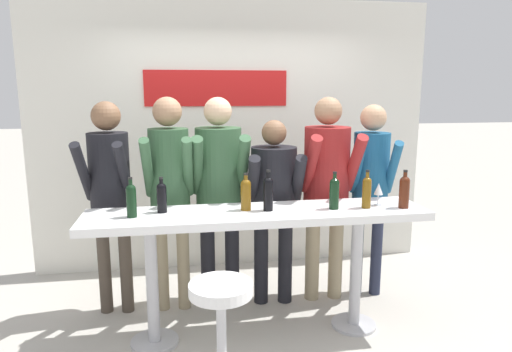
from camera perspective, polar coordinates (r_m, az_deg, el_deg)
The scene contains 18 objects.
ground_plane at distance 3.80m, azimuth 0.21°, elevation -19.12°, with size 40.00×40.00×0.00m, color #B2ADA3.
back_wall at distance 4.85m, azimuth -2.85°, elevation 5.00°, with size 4.16×0.12×2.80m.
tasting_table at distance 3.45m, azimuth 0.22°, elevation -6.91°, with size 2.56×0.54×1.00m.
bar_stool at distance 2.86m, azimuth -4.35°, elevation -18.02°, with size 0.40×0.40×0.78m.
person_far_left at distance 3.92m, azimuth -17.82°, elevation -0.89°, with size 0.43×0.56×1.80m.
person_left at distance 3.86m, azimuth -10.75°, elevation -0.42°, with size 0.41×0.55×1.83m.
person_center_left at distance 3.93m, azimuth -4.66°, elevation -0.38°, with size 0.47×0.58×1.83m.
person_center at distance 3.95m, azimuth 2.24°, elevation -2.20°, with size 0.50×0.57×1.64m.
person_center_right at distance 4.04m, azimuth 8.83°, elevation -0.19°, with size 0.48×0.59×1.83m.
person_right at distance 4.21m, azimuth 14.15°, elevation -0.24°, with size 0.45×0.58×1.76m.
wine_bottle_0 at distance 3.65m, azimuth 18.05°, elevation -1.72°, with size 0.08×0.08×0.29m.
wine_bottle_1 at distance 3.40m, azimuth -1.28°, elevation -2.13°, with size 0.08×0.08×0.28m.
wine_bottle_2 at distance 3.49m, azimuth 9.76°, elevation -1.95°, with size 0.07×0.07×0.29m.
wine_bottle_3 at distance 3.57m, azimuth 13.68°, elevation -1.80°, with size 0.07×0.07×0.29m.
wine_bottle_4 at distance 3.33m, azimuth -15.33°, elevation -2.77°, with size 0.07×0.07×0.29m.
wine_bottle_5 at distance 3.41m, azimuth -11.71°, elevation -2.46°, with size 0.07×0.07×0.27m.
wine_bottle_6 at distance 3.39m, azimuth 1.53°, elevation -2.01°, with size 0.07×0.07×0.31m.
wine_glass_0 at distance 3.67m, azimuth 15.07°, elevation -1.66°, with size 0.07×0.07×0.18m.
Camera 1 is at (-0.55, -3.24, 1.90)m, focal length 32.00 mm.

